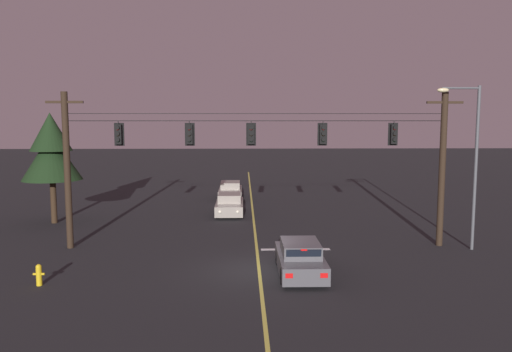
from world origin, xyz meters
TOP-DOWN VIEW (x-y plane):
  - ground_plane at (0.00, 0.00)m, footprint 180.00×180.00m
  - lane_centre_stripe at (0.00, 10.05)m, footprint 0.14×60.00m
  - stop_bar_paint at (1.90, 3.45)m, footprint 3.40×0.36m
  - signal_span_assembly at (0.00, 4.05)m, footprint 20.34×0.32m
  - traffic_light_leftmost at (-6.72, 4.03)m, footprint 0.48×0.41m
  - traffic_light_left_inner at (-3.28, 4.03)m, footprint 0.48×0.41m
  - traffic_light_centre at (-0.27, 4.03)m, footprint 0.48×0.41m
  - traffic_light_right_inner at (3.26, 4.03)m, footprint 0.48×0.41m
  - traffic_light_rightmost at (6.78, 4.03)m, footprint 0.48×0.41m
  - car_waiting_near_lane at (1.67, -0.48)m, footprint 1.80×4.33m
  - car_oncoming_lead at (-1.58, 12.77)m, footprint 1.80×4.42m
  - car_oncoming_trailing at (-1.69, 19.29)m, footprint 1.80×4.42m
  - street_lamp_corner at (10.25, 3.22)m, footprint 2.11×0.30m
  - tree_verge_near at (-12.33, 10.17)m, footprint 3.56×3.56m
  - fire_hydrant at (-8.52, -1.65)m, footprint 0.44×0.22m

SIDE VIEW (x-z plane):
  - ground_plane at x=0.00m, z-range 0.00..0.00m
  - lane_centre_stripe at x=0.00m, z-range 0.00..0.01m
  - stop_bar_paint at x=1.90m, z-range 0.00..0.01m
  - fire_hydrant at x=-8.52m, z-range 0.02..0.86m
  - car_oncoming_lead at x=-1.58m, z-range -0.05..1.34m
  - car_oncoming_trailing at x=-1.69m, z-range -0.05..1.34m
  - car_waiting_near_lane at x=1.67m, z-range -0.05..1.34m
  - signal_span_assembly at x=0.00m, z-range 0.16..7.85m
  - tree_verge_near at x=-12.33m, z-range 1.12..7.90m
  - street_lamp_corner at x=10.25m, z-range 0.81..8.76m
  - traffic_light_leftmost at x=-6.72m, z-range 5.02..6.24m
  - traffic_light_left_inner at x=-3.28m, z-range 5.02..6.24m
  - traffic_light_centre at x=-0.27m, z-range 5.02..6.24m
  - traffic_light_right_inner at x=3.26m, z-range 5.02..6.24m
  - traffic_light_rightmost at x=6.78m, z-range 5.02..6.24m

